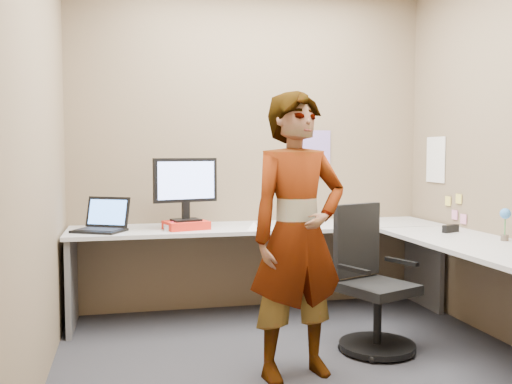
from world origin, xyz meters
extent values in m
plane|color=black|center=(0.00, 0.00, 0.00)|extent=(3.00, 3.00, 0.00)
plane|color=#746148|center=(0.00, 1.30, 1.35)|extent=(3.00, 0.00, 3.00)
plane|color=#746148|center=(1.50, 0.00, 1.35)|extent=(0.00, 2.70, 2.70)
plane|color=#746148|center=(-1.50, 0.00, 1.35)|extent=(0.00, 2.70, 2.70)
cube|color=#AFAFAF|center=(0.00, 0.98, 0.71)|extent=(2.96, 0.65, 0.03)
cube|color=#AFAFAF|center=(1.18, -0.32, 0.71)|extent=(0.65, 1.91, 0.03)
cube|color=#59595B|center=(-1.44, 0.98, 0.35)|extent=(0.04, 0.60, 0.70)
cube|color=#59595B|center=(1.44, 0.98, 0.35)|extent=(0.04, 0.60, 0.70)
cube|color=red|center=(-0.59, 0.89, 0.76)|extent=(0.36, 0.30, 0.06)
cube|color=black|center=(-0.59, 0.89, 0.80)|extent=(0.24, 0.20, 0.02)
cube|color=black|center=(-0.59, 0.91, 0.87)|extent=(0.06, 0.05, 0.13)
cube|color=black|center=(-0.59, 0.91, 1.10)|extent=(0.49, 0.17, 0.33)
cube|color=#92ACFC|center=(-0.59, 0.89, 1.10)|extent=(0.43, 0.12, 0.28)
cube|color=black|center=(-1.23, 0.88, 0.74)|extent=(0.42, 0.39, 0.02)
cube|color=black|center=(-1.17, 0.99, 0.86)|extent=(0.34, 0.23, 0.23)
cube|color=#4A86EA|center=(-1.17, 0.99, 0.86)|extent=(0.29, 0.19, 0.18)
cube|color=#B7B7BC|center=(-0.70, 0.84, 0.75)|extent=(0.12, 0.08, 0.04)
sphere|color=red|center=(-0.70, 0.83, 0.78)|extent=(0.04, 0.04, 0.04)
cone|color=white|center=(-0.10, 0.75, 0.76)|extent=(0.10, 0.10, 0.06)
cube|color=black|center=(1.26, 0.29, 0.76)|extent=(0.15, 0.10, 0.05)
cylinder|color=brown|center=(1.39, -0.15, 0.75)|extent=(0.05, 0.05, 0.04)
cylinder|color=#338C3F|center=(1.39, -0.15, 0.84)|extent=(0.01, 0.01, 0.14)
sphere|color=#3A7CCC|center=(1.39, -0.15, 0.91)|extent=(0.07, 0.07, 0.07)
cube|color=#846BB7|center=(0.55, 1.29, 1.30)|extent=(0.30, 0.01, 0.40)
cube|color=white|center=(1.49, 0.90, 1.25)|extent=(0.01, 0.28, 0.38)
cube|color=#F2E059|center=(1.49, 0.55, 0.95)|extent=(0.01, 0.07, 0.07)
cube|color=pink|center=(1.49, 0.60, 0.82)|extent=(0.01, 0.07, 0.07)
cube|color=pink|center=(1.49, 0.48, 0.80)|extent=(0.01, 0.07, 0.07)
cube|color=#F2E059|center=(1.49, 0.70, 0.92)|extent=(0.01, 0.07, 0.07)
cylinder|color=black|center=(0.57, 0.01, 0.04)|extent=(0.50, 0.50, 0.04)
cylinder|color=black|center=(0.57, 0.01, 0.23)|extent=(0.05, 0.05, 0.36)
cube|color=black|center=(0.57, 0.01, 0.42)|extent=(0.54, 0.54, 0.06)
cube|color=black|center=(0.49, 0.19, 0.72)|extent=(0.38, 0.19, 0.49)
cube|color=black|center=(0.36, -0.08, 0.57)|extent=(0.13, 0.26, 0.03)
cube|color=black|center=(0.77, 0.09, 0.57)|extent=(0.13, 0.26, 0.03)
imported|color=#999399|center=(-0.07, -0.26, 0.83)|extent=(0.67, 0.51, 1.66)
camera|label=1|loc=(-1.04, -3.40, 1.31)|focal=40.00mm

